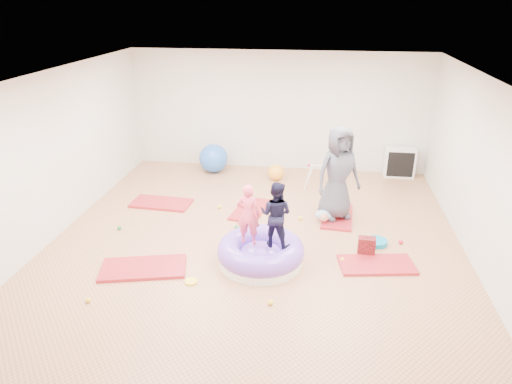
# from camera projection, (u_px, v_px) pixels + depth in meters

# --- Properties ---
(room) EXTENTS (7.01, 8.01, 2.81)m
(room) POSITION_uv_depth(u_px,v_px,m) (253.00, 170.00, 7.14)
(room) COLOR tan
(room) RESTS_ON ground
(gym_mat_front_left) EXTENTS (1.41, 0.94, 0.05)m
(gym_mat_front_left) POSITION_uv_depth(u_px,v_px,m) (143.00, 268.00, 7.07)
(gym_mat_front_left) COLOR #B72545
(gym_mat_front_left) RESTS_ON ground
(gym_mat_mid_left) EXTENTS (1.22, 0.66, 0.05)m
(gym_mat_mid_left) POSITION_uv_depth(u_px,v_px,m) (161.00, 203.00, 9.30)
(gym_mat_mid_left) COLOR #B72545
(gym_mat_mid_left) RESTS_ON ground
(gym_mat_center_back) EXTENTS (0.72, 1.17, 0.05)m
(gym_mat_center_back) POSITION_uv_depth(u_px,v_px,m) (250.00, 209.00, 9.02)
(gym_mat_center_back) COLOR #B72545
(gym_mat_center_back) RESTS_ON ground
(gym_mat_right) EXTENTS (1.24, 0.76, 0.05)m
(gym_mat_right) POSITION_uv_depth(u_px,v_px,m) (377.00, 265.00, 7.17)
(gym_mat_right) COLOR #B72545
(gym_mat_right) RESTS_ON ground
(gym_mat_rear_right) EXTENTS (0.63, 1.16, 0.05)m
(gym_mat_rear_right) POSITION_uv_depth(u_px,v_px,m) (337.00, 216.00, 8.74)
(gym_mat_rear_right) COLOR #B72545
(gym_mat_rear_right) RESTS_ON ground
(inflatable_cushion) EXTENTS (1.39, 1.39, 0.44)m
(inflatable_cushion) POSITION_uv_depth(u_px,v_px,m) (261.00, 253.00, 7.21)
(inflatable_cushion) COLOR white
(inflatable_cushion) RESTS_ON ground
(child_pink) EXTENTS (0.38, 0.26, 0.99)m
(child_pink) POSITION_uv_depth(u_px,v_px,m) (248.00, 212.00, 6.93)
(child_pink) COLOR #FD4F6F
(child_pink) RESTS_ON inflatable_cushion
(child_navy) EXTENTS (0.59, 0.51, 1.05)m
(child_navy) POSITION_uv_depth(u_px,v_px,m) (276.00, 211.00, 6.86)
(child_navy) COLOR black
(child_navy) RESTS_ON inflatable_cushion
(adult_caregiver) EXTENTS (1.02, 0.90, 1.76)m
(adult_caregiver) POSITION_uv_depth(u_px,v_px,m) (338.00, 173.00, 8.35)
(adult_caregiver) COLOR #474854
(adult_caregiver) RESTS_ON gym_mat_rear_right
(infant) EXTENTS (0.33, 0.34, 0.20)m
(infant) POSITION_uv_depth(u_px,v_px,m) (324.00, 216.00, 8.50)
(infant) COLOR #95B4D3
(infant) RESTS_ON gym_mat_rear_right
(ball_pit_balls) EXTENTS (5.07, 3.32, 0.08)m
(ball_pit_balls) POSITION_uv_depth(u_px,v_px,m) (261.00, 240.00, 7.86)
(ball_pit_balls) COLOR red
(ball_pit_balls) RESTS_ON ground
(exercise_ball_blue) EXTENTS (0.68, 0.68, 0.68)m
(exercise_ball_blue) POSITION_uv_depth(u_px,v_px,m) (213.00, 158.00, 10.90)
(exercise_ball_blue) COLOR blue
(exercise_ball_blue) RESTS_ON ground
(exercise_ball_orange) EXTENTS (0.37, 0.37, 0.37)m
(exercise_ball_orange) POSITION_uv_depth(u_px,v_px,m) (276.00, 172.00, 10.48)
(exercise_ball_orange) COLOR #FDA72A
(exercise_ball_orange) RESTS_ON ground
(infant_play_gym) EXTENTS (0.66, 0.62, 0.50)m
(infant_play_gym) POSITION_uv_depth(u_px,v_px,m) (320.00, 172.00, 10.04)
(infant_play_gym) COLOR white
(infant_play_gym) RESTS_ON ground
(cube_shelf) EXTENTS (0.68, 0.34, 0.68)m
(cube_shelf) POSITION_uv_depth(u_px,v_px,m) (400.00, 162.00, 10.63)
(cube_shelf) COLOR white
(cube_shelf) RESTS_ON ground
(balance_disc) EXTENTS (0.36, 0.36, 0.08)m
(balance_disc) POSITION_uv_depth(u_px,v_px,m) (377.00, 242.00, 7.79)
(balance_disc) COLOR #0A84A8
(balance_disc) RESTS_ON ground
(backpack) EXTENTS (0.28, 0.18, 0.32)m
(backpack) POSITION_uv_depth(u_px,v_px,m) (366.00, 246.00, 7.42)
(backpack) COLOR #AC1E24
(backpack) RESTS_ON ground
(yellow_toy) EXTENTS (0.19, 0.19, 0.03)m
(yellow_toy) POSITION_uv_depth(u_px,v_px,m) (191.00, 282.00, 6.76)
(yellow_toy) COLOR yellow
(yellow_toy) RESTS_ON ground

